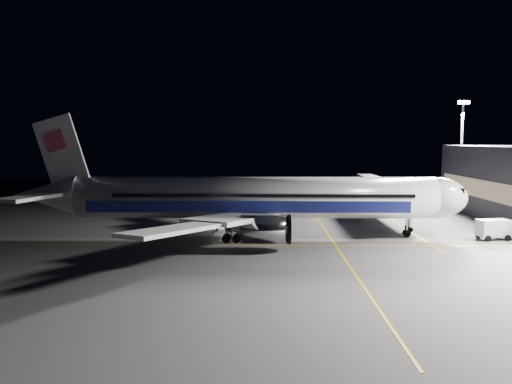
{
  "coord_description": "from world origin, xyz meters",
  "views": [
    {
      "loc": [
        1.03,
        -66.95,
        13.08
      ],
      "look_at": [
        0.04,
        0.42,
        6.0
      ],
      "focal_mm": 35.0,
      "sensor_mm": 36.0,
      "label": 1
    }
  ],
  "objects_px": {
    "jet_bridge": "(386,190)",
    "floodlight_mast_north": "(462,143)",
    "safety_cone_c": "(208,219)",
    "safety_cone_b": "(236,225)",
    "service_truck": "(497,229)",
    "airliner": "(248,198)",
    "safety_cone_a": "(217,228)",
    "baggage_tug": "(228,220)"
  },
  "relations": [
    {
      "from": "jet_bridge",
      "to": "floodlight_mast_north",
      "type": "bearing_deg",
      "value": 37.74
    },
    {
      "from": "safety_cone_c",
      "to": "safety_cone_b",
      "type": "bearing_deg",
      "value": -48.79
    },
    {
      "from": "service_truck",
      "to": "floodlight_mast_north",
      "type": "bearing_deg",
      "value": 65.88
    },
    {
      "from": "airliner",
      "to": "safety_cone_a",
      "type": "xyz_separation_m",
      "value": [
        -4.59,
        4.0,
        -4.83
      ]
    },
    {
      "from": "floodlight_mast_north",
      "to": "service_truck",
      "type": "relative_size",
      "value": 3.78
    },
    {
      "from": "safety_cone_a",
      "to": "floodlight_mast_north",
      "type": "bearing_deg",
      "value": 31.5
    },
    {
      "from": "airliner",
      "to": "safety_cone_c",
      "type": "xyz_separation_m",
      "value": [
        -6.82,
        13.08,
        -4.88
      ]
    },
    {
      "from": "jet_bridge",
      "to": "safety_cone_a",
      "type": "height_order",
      "value": "jet_bridge"
    },
    {
      "from": "baggage_tug",
      "to": "safety_cone_c",
      "type": "height_order",
      "value": "baggage_tug"
    },
    {
      "from": "airliner",
      "to": "service_truck",
      "type": "height_order",
      "value": "airliner"
    },
    {
      "from": "airliner",
      "to": "safety_cone_b",
      "type": "height_order",
      "value": "airliner"
    },
    {
      "from": "service_truck",
      "to": "baggage_tug",
      "type": "bearing_deg",
      "value": 153.13
    },
    {
      "from": "jet_bridge",
      "to": "baggage_tug",
      "type": "relative_size",
      "value": 12.94
    },
    {
      "from": "service_truck",
      "to": "safety_cone_b",
      "type": "xyz_separation_m",
      "value": [
        -34.78,
        9.47,
        -1.16
      ]
    },
    {
      "from": "service_truck",
      "to": "safety_cone_a",
      "type": "height_order",
      "value": "service_truck"
    },
    {
      "from": "floodlight_mast_north",
      "to": "service_truck",
      "type": "distance_m",
      "value": 36.57
    },
    {
      "from": "floodlight_mast_north",
      "to": "baggage_tug",
      "type": "xyz_separation_m",
      "value": [
        -44.47,
        -23.18,
        -11.64
      ]
    },
    {
      "from": "floodlight_mast_north",
      "to": "service_truck",
      "type": "xyz_separation_m",
      "value": [
        -8.29,
        -33.9,
        -10.95
      ]
    },
    {
      "from": "floodlight_mast_north",
      "to": "safety_cone_c",
      "type": "relative_size",
      "value": 36.93
    },
    {
      "from": "jet_bridge",
      "to": "service_truck",
      "type": "xyz_separation_m",
      "value": [
        9.71,
        -19.97,
        -3.16
      ]
    },
    {
      "from": "jet_bridge",
      "to": "safety_cone_c",
      "type": "relative_size",
      "value": 61.38
    },
    {
      "from": "safety_cone_c",
      "to": "airliner",
      "type": "bearing_deg",
      "value": -62.45
    },
    {
      "from": "jet_bridge",
      "to": "floodlight_mast_north",
      "type": "relative_size",
      "value": 1.66
    },
    {
      "from": "airliner",
      "to": "jet_bridge",
      "type": "distance_m",
      "value": 29.31
    },
    {
      "from": "floodlight_mast_north",
      "to": "safety_cone_b",
      "type": "bearing_deg",
      "value": -150.44
    },
    {
      "from": "airliner",
      "to": "baggage_tug",
      "type": "height_order",
      "value": "airliner"
    },
    {
      "from": "safety_cone_a",
      "to": "safety_cone_b",
      "type": "xyz_separation_m",
      "value": [
        2.59,
        3.56,
        -0.08
      ]
    },
    {
      "from": "safety_cone_a",
      "to": "airliner",
      "type": "bearing_deg",
      "value": -41.09
    },
    {
      "from": "jet_bridge",
      "to": "safety_cone_a",
      "type": "xyz_separation_m",
      "value": [
        -27.66,
        -14.06,
        -4.25
      ]
    },
    {
      "from": "baggage_tug",
      "to": "airliner",
      "type": "bearing_deg",
      "value": -47.26
    },
    {
      "from": "jet_bridge",
      "to": "safety_cone_c",
      "type": "bearing_deg",
      "value": -170.55
    },
    {
      "from": "baggage_tug",
      "to": "jet_bridge",
      "type": "bearing_deg",
      "value": 40.94
    },
    {
      "from": "jet_bridge",
      "to": "baggage_tug",
      "type": "distance_m",
      "value": 28.3
    },
    {
      "from": "airliner",
      "to": "safety_cone_b",
      "type": "distance_m",
      "value": 9.23
    },
    {
      "from": "safety_cone_b",
      "to": "safety_cone_c",
      "type": "height_order",
      "value": "safety_cone_c"
    },
    {
      "from": "floodlight_mast_north",
      "to": "safety_cone_c",
      "type": "xyz_separation_m",
      "value": [
        -47.9,
        -18.91,
        -12.09
      ]
    },
    {
      "from": "safety_cone_c",
      "to": "baggage_tug",
      "type": "bearing_deg",
      "value": -51.25
    },
    {
      "from": "safety_cone_a",
      "to": "safety_cone_c",
      "type": "height_order",
      "value": "safety_cone_a"
    },
    {
      "from": "airliner",
      "to": "safety_cone_a",
      "type": "bearing_deg",
      "value": 138.91
    },
    {
      "from": "floodlight_mast_north",
      "to": "safety_cone_a",
      "type": "xyz_separation_m",
      "value": [
        -45.66,
        -27.99,
        -12.04
      ]
    },
    {
      "from": "airliner",
      "to": "floodlight_mast_north",
      "type": "distance_m",
      "value": 52.56
    },
    {
      "from": "baggage_tug",
      "to": "safety_cone_a",
      "type": "bearing_deg",
      "value": -82.31
    }
  ]
}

